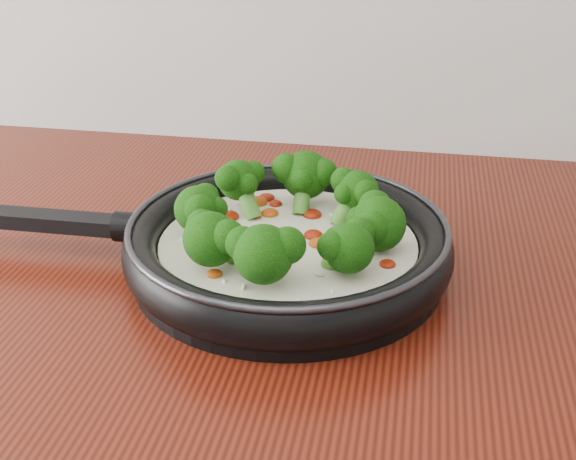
# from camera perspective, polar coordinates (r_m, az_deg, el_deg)

# --- Properties ---
(skillet) EXTENTS (0.56, 0.36, 0.10)m
(skillet) POSITION_cam_1_polar(r_m,az_deg,el_deg) (0.80, -0.22, -0.83)
(skillet) COLOR black
(skillet) RESTS_ON counter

